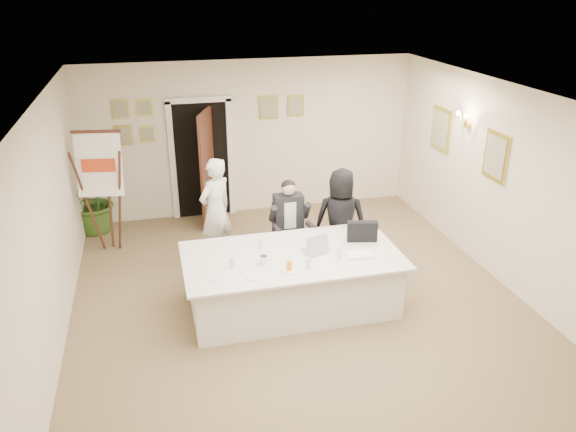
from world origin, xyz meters
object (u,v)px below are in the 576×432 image
(oj_glass, at_px, (289,266))
(potted_palm, at_px, (94,199))
(conference_table, at_px, (292,280))
(seated_man, at_px, (289,223))
(flip_chart, at_px, (105,198))
(laptop_bag, at_px, (362,231))
(standing_man, at_px, (216,211))
(steel_jug, at_px, (264,260))
(standing_woman, at_px, (341,220))
(laptop, at_px, (315,241))
(paper_stack, at_px, (360,255))

(oj_glass, bearing_deg, potted_palm, 125.08)
(conference_table, height_order, oj_glass, oj_glass)
(seated_man, distance_m, flip_chart, 2.93)
(flip_chart, relative_size, laptop_bag, 4.84)
(laptop_bag, bearing_deg, standing_man, 154.18)
(potted_palm, xyz_separation_m, steel_jug, (2.28, -3.36, 0.25))
(flip_chart, height_order, standing_man, flip_chart)
(conference_table, bearing_deg, standing_woman, 42.71)
(standing_woman, relative_size, laptop, 4.50)
(oj_glass, bearing_deg, flip_chart, 129.55)
(paper_stack, bearing_deg, laptop, 150.90)
(flip_chart, xyz_separation_m, standing_woman, (3.40, -1.44, -0.13))
(conference_table, height_order, standing_woman, standing_woman)
(conference_table, xyz_separation_m, standing_woman, (0.98, 0.90, 0.39))
(flip_chart, bearing_deg, standing_woman, -22.95)
(seated_man, xyz_separation_m, oj_glass, (-0.40, -1.58, 0.15))
(flip_chart, relative_size, standing_woman, 1.26)
(flip_chart, distance_m, laptop_bag, 4.08)
(conference_table, height_order, laptop, laptop)
(steel_jug, bearing_deg, laptop_bag, 12.74)
(potted_palm, xyz_separation_m, laptop, (3.00, -3.17, 0.33))
(conference_table, bearing_deg, seated_man, 77.50)
(standing_man, xyz_separation_m, laptop, (1.10, -1.57, 0.09))
(seated_man, bearing_deg, flip_chart, 149.26)
(laptop, xyz_separation_m, paper_stack, (0.52, -0.29, -0.12))
(conference_table, xyz_separation_m, paper_stack, (0.84, -0.25, 0.40))
(standing_woman, bearing_deg, laptop, 70.86)
(standing_woman, bearing_deg, steel_jug, 55.50)
(paper_stack, distance_m, oj_glass, 1.00)
(conference_table, height_order, laptop_bag, laptop_bag)
(seated_man, xyz_separation_m, flip_chart, (-2.67, 1.18, 0.22))
(steel_jug, bearing_deg, laptop, 15.02)
(seated_man, bearing_deg, steel_jug, -123.66)
(laptop, relative_size, laptop_bag, 0.86)
(conference_table, xyz_separation_m, potted_palm, (-2.68, 3.20, 0.19))
(conference_table, distance_m, laptop_bag, 1.17)
(potted_palm, bearing_deg, standing_man, -40.10)
(laptop_bag, xyz_separation_m, oj_glass, (-1.17, -0.58, -0.08))
(paper_stack, bearing_deg, standing_man, 131.17)
(conference_table, relative_size, standing_man, 1.70)
(standing_man, distance_m, standing_woman, 1.90)
(seated_man, bearing_deg, standing_woman, -26.65)
(potted_palm, distance_m, steel_jug, 4.07)
(flip_chart, height_order, paper_stack, flip_chart)
(standing_man, bearing_deg, steel_jug, 65.43)
(seated_man, bearing_deg, laptop_bag, -59.10)
(conference_table, relative_size, flip_chart, 1.43)
(conference_table, distance_m, standing_man, 1.84)
(flip_chart, relative_size, potted_palm, 1.69)
(steel_jug, bearing_deg, standing_man, 102.02)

